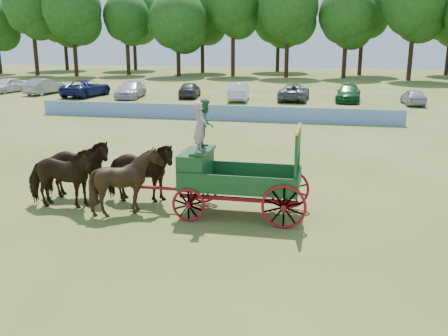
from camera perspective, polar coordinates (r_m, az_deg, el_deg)
ground at (r=18.33m, az=-10.98°, el=-3.62°), size 160.00×160.00×0.00m
horse_lead_left at (r=17.78m, az=-18.18°, el=-1.02°), size 2.67×1.40×2.18m
horse_lead_right at (r=18.70m, az=-16.54°, el=-0.13°), size 2.76×1.68×2.18m
horse_wheel_left at (r=16.73m, az=-11.02°, el=-1.50°), size 2.17×1.97×2.18m
horse_wheel_right at (r=17.71m, az=-9.67°, el=-0.54°), size 2.70×1.48×2.18m
farm_dray at (r=16.24m, az=-0.67°, el=0.39°), size 5.99×2.00×3.75m
sponsor_banner at (r=35.29m, az=-1.34°, el=6.36°), size 26.00×0.08×1.05m
parked_cars at (r=47.62m, az=-2.15°, el=8.85°), size 47.65×6.99×1.63m
treeline at (r=76.88m, az=3.54°, el=17.48°), size 91.26×24.34×14.52m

